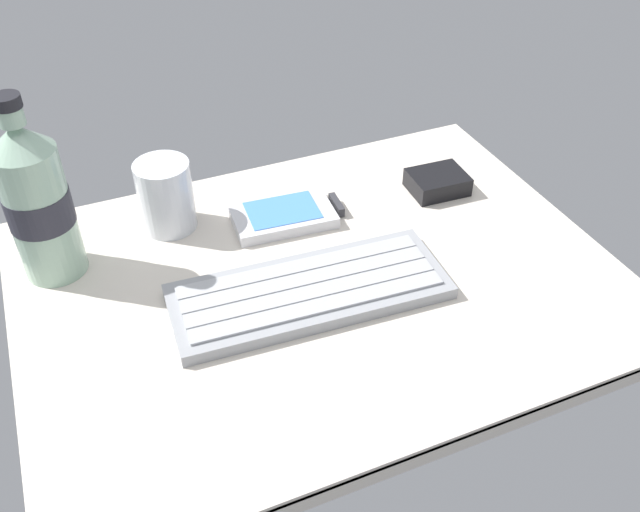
{
  "coord_description": "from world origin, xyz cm",
  "views": [
    {
      "loc": [
        -22.35,
        -52.63,
        49.54
      ],
      "look_at": [
        0.0,
        0.0,
        3.0
      ],
      "focal_mm": 39.02,
      "sensor_mm": 36.0,
      "label": 1
    }
  ],
  "objects": [
    {
      "name": "juice_cup",
      "position": [
        -12.73,
        15.72,
        3.91
      ],
      "size": [
        6.4,
        6.4,
        8.5
      ],
      "color": "silver",
      "rests_on": "ground_plane"
    },
    {
      "name": "keyboard",
      "position": [
        -2.23,
        -2.41,
        0.81
      ],
      "size": [
        29.61,
        12.72,
        1.7
      ],
      "color": "#93969B",
      "rests_on": "ground_plane"
    },
    {
      "name": "water_bottle",
      "position": [
        -26.09,
        12.68,
        9.01
      ],
      "size": [
        6.73,
        6.73,
        20.8
      ],
      "color": "#9EC1A8",
      "rests_on": "ground_plane"
    },
    {
      "name": "handheld_device",
      "position": [
        0.66,
        11.49,
        0.73
      ],
      "size": [
        13.2,
        8.5,
        1.5
      ],
      "color": "silver",
      "rests_on": "ground_plane"
    },
    {
      "name": "ground_plane",
      "position": [
        0.0,
        -0.23,
        -0.99
      ],
      "size": [
        64.0,
        48.0,
        2.8
      ],
      "color": "beige"
    },
    {
      "name": "charger_block",
      "position": [
        20.39,
        9.87,
        1.2
      ],
      "size": [
        7.26,
        5.93,
        2.4
      ],
      "primitive_type": "cube",
      "rotation": [
        0.0,
        0.0,
        -0.05
      ],
      "color": "black",
      "rests_on": "ground_plane"
    }
  ]
}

